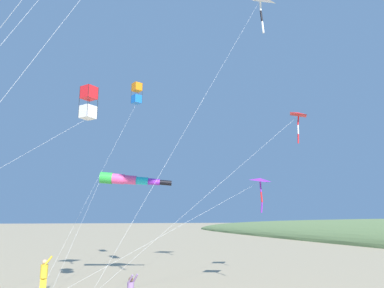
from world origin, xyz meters
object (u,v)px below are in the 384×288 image
object	(u,v)px
kite_box_teal_far_right	(88,103)
kite_windsock_rainbow_low_near	(126,180)
kite_delta_checkered_midright	(298,115)
person_adult_flyer	(44,273)
kite_delta_green_low_center	(260,181)
kite_box_blue_topmost	(137,93)

from	to	relation	value
kite_box_teal_far_right	kite_windsock_rainbow_low_near	distance (m)	7.59
kite_delta_checkered_midright	kite_windsock_rainbow_low_near	size ratio (longest dim) A/B	1.82
kite_box_teal_far_right	kite_windsock_rainbow_low_near	size ratio (longest dim) A/B	1.52
person_adult_flyer	kite_windsock_rainbow_low_near	size ratio (longest dim) A/B	0.26
kite_delta_checkered_midright	kite_delta_green_low_center	xyz separation A→B (m)	(-2.66, 0.15, -4.04)
kite_delta_checkered_midright	kite_box_blue_topmost	distance (m)	13.89
person_adult_flyer	kite_box_teal_far_right	size ratio (longest dim) A/B	0.17
kite_box_blue_topmost	kite_delta_green_low_center	size ratio (longest dim) A/B	1.20
person_adult_flyer	kite_box_blue_topmost	size ratio (longest dim) A/B	0.12
kite_box_teal_far_right	kite_delta_checkered_midright	bearing A→B (deg)	2.33
kite_box_blue_topmost	kite_windsock_rainbow_low_near	xyz separation A→B (m)	(-1.33, -4.81, -7.61)
kite_delta_green_low_center	person_adult_flyer	bearing A→B (deg)	170.19
kite_delta_checkered_midright	kite_delta_green_low_center	bearing A→B (deg)	176.79
person_adult_flyer	kite_box_blue_topmost	world-z (taller)	kite_box_blue_topmost
kite_delta_green_low_center	kite_windsock_rainbow_low_near	bearing A→B (deg)	139.50
person_adult_flyer	kite_delta_green_low_center	size ratio (longest dim) A/B	0.15
person_adult_flyer	kite_delta_green_low_center	distance (m)	12.21
kite_box_teal_far_right	kite_box_blue_topmost	distance (m)	12.77
kite_windsock_rainbow_low_near	person_adult_flyer	bearing A→B (deg)	-139.64
person_adult_flyer	kite_box_blue_topmost	distance (m)	16.42
kite_delta_checkered_midright	kite_windsock_rainbow_low_near	bearing A→B (deg)	147.94
kite_delta_checkered_midright	kite_windsock_rainbow_low_near	distance (m)	11.57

